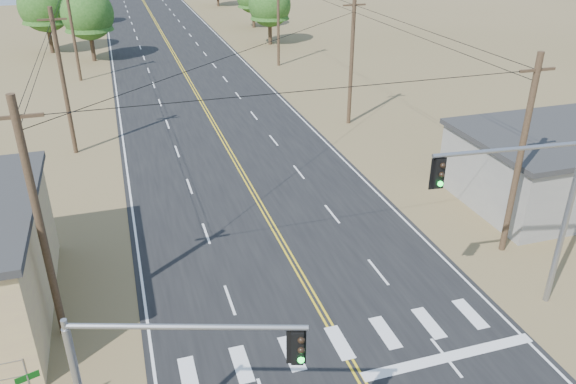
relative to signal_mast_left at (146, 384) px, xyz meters
name	(u,v)px	position (x,y,z in m)	size (l,w,h in m)	color
road	(227,146)	(7.42, 26.55, -4.45)	(15.00, 200.00, 0.02)	black
utility_pole_left_near	(39,223)	(-3.08, 8.55, 0.65)	(1.80, 0.30, 10.00)	#4C3826
utility_pole_left_mid	(63,82)	(-3.08, 28.55, 0.65)	(1.80, 0.30, 10.00)	#4C3826
utility_pole_left_far	(72,29)	(-3.08, 48.55, 0.65)	(1.80, 0.30, 10.00)	#4C3826
utility_pole_right_near	(520,156)	(17.92, 8.55, 0.65)	(1.80, 0.30, 10.00)	#4C3826
utility_pole_right_mid	(352,60)	(17.92, 28.55, 0.65)	(1.80, 0.30, 10.00)	#4C3826
utility_pole_right_far	(278,18)	(17.92, 48.55, 0.65)	(1.80, 0.30, 10.00)	#4C3826
signal_mast_left	(146,384)	(0.00, 0.00, 0.00)	(5.77, 2.11, 6.53)	gray
signal_mast_right	(531,200)	(15.32, 4.56, 0.73)	(6.42, 0.83, 7.67)	gray
tree_left_near	(86,8)	(-1.73, 56.95, 1.36)	(5.71, 5.71, 9.52)	#3F2D1E
tree_left_mid	(43,0)	(-6.58, 62.83, 1.62)	(5.97, 5.97, 9.94)	#3F2D1E
tree_right_near	(270,0)	(20.05, 59.58, 0.96)	(5.32, 5.32, 8.87)	#3F2D1E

